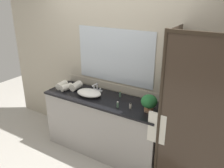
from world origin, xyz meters
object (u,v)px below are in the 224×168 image
Objects in this scene: rolled_towel_middle at (67,87)px; sink_basin at (89,93)px; potted_plant at (149,102)px; rolled_towel_near_edge at (62,85)px; amenity_bottle_body_wash at (118,105)px; rolled_towel_far_edge at (76,86)px; amenity_bottle_shampoo at (120,94)px; amenity_bottle_conditioner at (130,106)px; faucet at (97,88)px.

sink_basin is at bearing 1.96° from rolled_towel_middle.
rolled_towel_near_edge is at bearing -179.79° from potted_plant.
sink_basin is 0.56m from amenity_bottle_body_wash.
sink_basin is 0.33m from rolled_towel_far_edge.
potted_plant is 0.42m from amenity_bottle_body_wash.
rolled_towel_near_edge is 0.91× the size of rolled_towel_far_edge.
amenity_bottle_shampoo is at bearing 159.82° from potted_plant.
rolled_towel_middle is at bearing 178.42° from amenity_bottle_conditioner.
rolled_towel_near_edge reaches higher than amenity_bottle_shampoo.
amenity_bottle_conditioner is (-0.24, -0.05, -0.09)m from potted_plant.
rolled_towel_middle is at bearing 174.61° from amenity_bottle_body_wash.
amenity_bottle_body_wash is at bearing -5.64° from rolled_towel_near_edge.
rolled_towel_middle is at bearing -178.04° from sink_basin.
amenity_bottle_shampoo is at bearing 9.30° from rolled_towel_far_edge.
amenity_bottle_conditioner is 1.03m from rolled_towel_far_edge.
faucet is 0.84× the size of rolled_towel_far_edge.
rolled_towel_middle is at bearing -7.86° from rolled_towel_near_edge.
faucet is 0.92× the size of rolled_towel_near_edge.
rolled_towel_far_edge is (-0.31, -0.11, 0.01)m from faucet.
faucet is 0.57m from rolled_towel_near_edge.
faucet is 0.97m from potted_plant.
faucet is 0.41m from amenity_bottle_shampoo.
rolled_towel_near_edge is (-1.24, 0.05, 0.02)m from amenity_bottle_conditioner.
amenity_bottle_shampoo is (0.41, 0.00, 0.00)m from faucet.
rolled_towel_middle is (-0.84, -0.22, 0.00)m from amenity_bottle_shampoo.
amenity_bottle_conditioner is 0.39m from amenity_bottle_shampoo.
faucet is at bearing 26.47° from rolled_towel_middle.
faucet is 0.47m from rolled_towel_middle.
amenity_bottle_conditioner is 0.90× the size of amenity_bottle_shampoo.
rolled_towel_near_edge is at bearing 172.14° from rolled_towel_middle.
amenity_bottle_conditioner is at bearing -167.63° from potted_plant.
rolled_towel_far_edge is (-0.73, -0.12, 0.01)m from amenity_bottle_shampoo.
amenity_bottle_shampoo is 0.86m from rolled_towel_middle.
potted_plant is 1.48m from rolled_towel_near_edge.
amenity_bottle_body_wash is (0.55, -0.30, -0.00)m from faucet.
rolled_towel_near_edge is (-1.08, 0.11, 0.02)m from amenity_bottle_body_wash.
rolled_towel_far_edge reaches higher than amenity_bottle_conditioner.
rolled_towel_far_edge is at bearing 41.59° from rolled_towel_middle.
potted_plant is at bearing -20.18° from amenity_bottle_shampoo.
amenity_bottle_shampoo is 0.51× the size of rolled_towel_near_edge.
sink_basin is 0.20m from faucet.
sink_basin is at bearing -14.79° from rolled_towel_far_edge.
rolled_towel_far_edge is at bearing 167.62° from amenity_bottle_body_wash.
potted_plant is 1.37m from rolled_towel_middle.
amenity_bottle_conditioner is 0.46× the size of rolled_towel_near_edge.
potted_plant is at bearing -3.50° from rolled_towel_far_edge.
amenity_bottle_shampoo is at bearing 14.52° from rolled_towel_middle.
potted_plant is 0.26m from amenity_bottle_conditioner.
potted_plant is 0.57m from amenity_bottle_shampoo.
amenity_bottle_shampoo reaches higher than amenity_bottle_body_wash.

